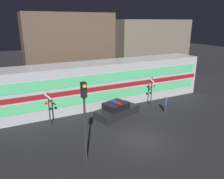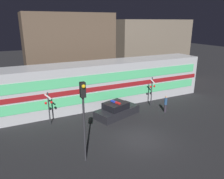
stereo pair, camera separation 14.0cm
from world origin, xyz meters
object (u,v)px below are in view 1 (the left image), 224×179
Objects in this scene: police_car at (117,110)px; traffic_light_corner at (84,107)px; pedestrian at (166,104)px; crossing_signal_near at (152,89)px; train at (107,83)px.

traffic_light_corner is at bearing -150.32° from police_car.
police_car is 0.89× the size of traffic_light_corner.
pedestrian is (4.58, -1.33, 0.32)m from police_car.
police_car is 1.49× the size of crossing_signal_near.
pedestrian is at bearing -51.28° from train.
traffic_light_corner is at bearing -122.53° from train.
crossing_signal_near reaches higher than police_car.
traffic_light_corner reaches higher than crossing_signal_near.
traffic_light_corner is at bearing -147.60° from crossing_signal_near.
traffic_light_corner reaches higher than pedestrian.
traffic_light_corner reaches higher than police_car.
police_car is at bearing -172.69° from crossing_signal_near.
pedestrian is 2.12m from crossing_signal_near.
crossing_signal_near is (4.28, 0.55, 1.27)m from police_car.
crossing_signal_near is at bearing 32.40° from traffic_light_corner.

